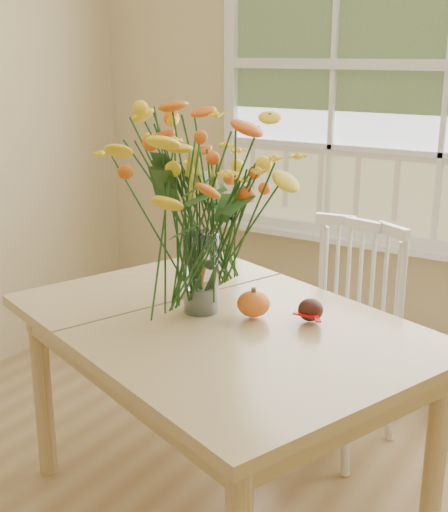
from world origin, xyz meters
The scene contains 8 objects.
wall_back centered at (0.00, 2.25, 1.35)m, with size 4.00×0.02×2.70m, color beige.
window centered at (0.00, 2.21, 1.53)m, with size 2.42×0.12×1.74m.
dining_table centered at (-0.32, 0.82, 0.65)m, with size 1.64×1.41×0.74m.
windsor_chair centered at (-0.15, 1.53, 0.52)m, with size 0.50×0.48×0.93m.
flower_vase centered at (-0.43, 0.86, 1.16)m, with size 0.58×0.58×0.69m.
pumpkin centered at (-0.24, 0.90, 0.79)m, with size 0.11×0.11×0.09m, color orange.
turkey_figurine centered at (-0.52, 1.03, 0.78)m, with size 0.08×0.07×0.10m.
dark_gourd centered at (-0.06, 0.97, 0.78)m, with size 0.13×0.12×0.08m.
Camera 1 is at (0.82, -0.99, 1.61)m, focal length 48.00 mm.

